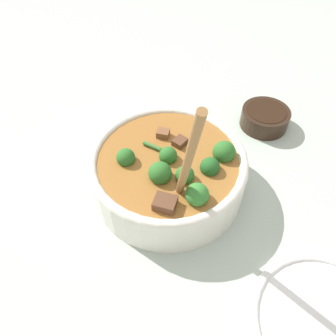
% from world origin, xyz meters
% --- Properties ---
extents(ground_plane, '(4.00, 4.00, 0.00)m').
position_xyz_m(ground_plane, '(0.00, 0.00, 0.00)').
color(ground_plane, '#ADBCAD').
extents(stew_bowl, '(0.27, 0.27, 0.28)m').
position_xyz_m(stew_bowl, '(-0.00, 0.00, 0.05)').
color(stew_bowl, white).
rests_on(stew_bowl, ground_plane).
extents(condiment_bowl, '(0.10, 0.10, 0.04)m').
position_xyz_m(condiment_bowl, '(-0.19, -0.19, 0.02)').
color(condiment_bowl, black).
rests_on(condiment_bowl, ground_plane).
extents(empty_plate, '(0.21, 0.21, 0.02)m').
position_xyz_m(empty_plate, '(-0.24, 0.22, 0.01)').
color(empty_plate, white).
rests_on(empty_plate, ground_plane).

